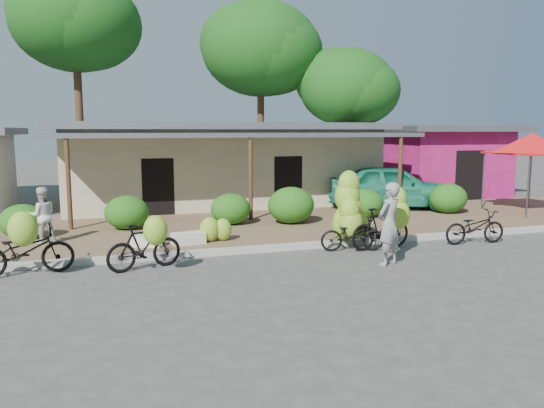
{
  "coord_description": "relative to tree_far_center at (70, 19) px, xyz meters",
  "views": [
    {
      "loc": [
        -4.7,
        -10.61,
        3.07
      ],
      "look_at": [
        -0.57,
        2.09,
        1.2
      ],
      "focal_mm": 35.0,
      "sensor_mm": 36.0,
      "label": 1
    }
  ],
  "objects": [
    {
      "name": "ground",
      "position": [
        5.69,
        -16.11,
        -8.09
      ],
      "size": [
        100.0,
        100.0,
        0.0
      ],
      "primitive_type": "plane",
      "color": "#43403E",
      "rests_on": "ground"
    },
    {
      "name": "sidewalk",
      "position": [
        5.69,
        -11.11,
        -8.03
      ],
      "size": [
        60.0,
        6.0,
        0.12
      ],
      "primitive_type": "cube",
      "color": "brown",
      "rests_on": "ground"
    },
    {
      "name": "curb",
      "position": [
        5.69,
        -14.11,
        -8.02
      ],
      "size": [
        60.0,
        0.25,
        0.15
      ],
      "primitive_type": "cube",
      "color": "#A8A399",
      "rests_on": "ground"
    },
    {
      "name": "shop_main",
      "position": [
        5.69,
        -5.18,
        -6.37
      ],
      "size": [
        13.0,
        8.5,
        3.35
      ],
      "color": "beige",
      "rests_on": "ground"
    },
    {
      "name": "shop_pink",
      "position": [
        16.19,
        -5.12,
        -6.42
      ],
      "size": [
        6.0,
        6.0,
        3.25
      ],
      "color": "#C21D81",
      "rests_on": "ground"
    },
    {
      "name": "tree_far_center",
      "position": [
        0.0,
        0.0,
        0.0
      ],
      "size": [
        5.8,
        5.73,
        10.29
      ],
      "color": "#513320",
      "rests_on": "ground"
    },
    {
      "name": "tree_center_right",
      "position": [
        9.0,
        0.5,
        -0.75
      ],
      "size": [
        6.15,
        6.11,
        9.68
      ],
      "color": "#513320",
      "rests_on": "ground"
    },
    {
      "name": "tree_near_right",
      "position": [
        13.0,
        -1.5,
        -2.75
      ],
      "size": [
        5.04,
        4.91,
        7.21
      ],
      "color": "#513320",
      "rests_on": "ground"
    },
    {
      "name": "hedge_0",
      "position": [
        -1.08,
        -11.07,
        -7.5
      ],
      "size": [
        1.22,
        1.1,
        0.95
      ],
      "primitive_type": "ellipsoid",
      "color": "#185C15",
      "rests_on": "sidewalk"
    },
    {
      "name": "hedge_1",
      "position": [
        1.7,
        -10.51,
        -7.46
      ],
      "size": [
        1.31,
        1.18,
        1.02
      ],
      "primitive_type": "ellipsoid",
      "color": "#185C15",
      "rests_on": "sidewalk"
    },
    {
      "name": "hedge_2",
      "position": [
        4.84,
        -10.68,
        -7.48
      ],
      "size": [
        1.26,
        1.13,
        0.98
      ],
      "primitive_type": "ellipsoid",
      "color": "#185C15",
      "rests_on": "sidewalk"
    },
    {
      "name": "hedge_3",
      "position": [
        6.72,
        -11.08,
        -7.39
      ],
      "size": [
        1.49,
        1.34,
        1.16
      ],
      "primitive_type": "ellipsoid",
      "color": "#185C15",
      "rests_on": "sidewalk"
    },
    {
      "name": "hedge_4",
      "position": [
        9.51,
        -10.77,
        -7.49
      ],
      "size": [
        1.23,
        1.11,
        0.96
      ],
      "primitive_type": "ellipsoid",
      "color": "#185C15",
      "rests_on": "sidewalk"
    },
    {
      "name": "hedge_5",
      "position": [
        12.8,
        -10.82,
        -7.44
      ],
      "size": [
        1.36,
        1.22,
        1.06
      ],
      "primitive_type": "ellipsoid",
      "color": "#185C15",
      "rests_on": "sidewalk"
    },
    {
      "name": "red_canopy",
      "position": [
        15.69,
        -11.53,
        -5.48
      ],
      "size": [
        3.5,
        3.5,
        2.86
      ],
      "color": "#59595E",
      "rests_on": "sidewalk"
    },
    {
      "name": "bike_far_left",
      "position": [
        -0.6,
        -14.75,
        -7.5
      ],
      "size": [
        2.09,
        1.38,
        1.47
      ],
      "rotation": [
        0.0,
        0.0,
        1.71
      ],
      "color": "black",
      "rests_on": "ground"
    },
    {
      "name": "bike_left",
      "position": [
        1.88,
        -15.06,
        -7.51
      ],
      "size": [
        1.79,
        1.33,
        1.3
      ],
      "rotation": [
        0.0,
        0.0,
        1.88
      ],
      "color": "black",
      "rests_on": "ground"
    },
    {
      "name": "bike_center",
      "position": [
        7.11,
        -14.44,
        -7.28
      ],
      "size": [
        1.72,
        1.34,
        2.02
      ],
      "rotation": [
        0.0,
        0.0,
        1.32
      ],
      "color": "black",
      "rests_on": "ground"
    },
    {
      "name": "bike_right",
      "position": [
        7.86,
        -14.95,
        -7.4
      ],
      "size": [
        1.87,
        1.29,
        1.7
      ],
      "rotation": [
        0.0,
        0.0,
        1.72
      ],
      "color": "black",
      "rests_on": "ground"
    },
    {
      "name": "bike_far_right",
      "position": [
        10.59,
        -15.0,
        -7.63
      ],
      "size": [
        1.8,
        0.74,
        0.92
      ],
      "rotation": [
        0.0,
        0.0,
        1.49
      ],
      "color": "black",
      "rests_on": "ground"
    },
    {
      "name": "loose_banana_a",
      "position": [
        4.06,
        -13.02,
        -7.67
      ],
      "size": [
        0.48,
        0.41,
        0.6
      ],
      "primitive_type": "ellipsoid",
      "color": "#95C130",
      "rests_on": "sidewalk"
    },
    {
      "name": "loose_banana_b",
      "position": [
        3.69,
        -13.05,
        -7.64
      ],
      "size": [
        0.53,
        0.45,
        0.66
      ],
      "primitive_type": "ellipsoid",
      "color": "#95C130",
      "rests_on": "sidewalk"
    },
    {
      "name": "loose_banana_c",
      "position": [
        7.99,
        -13.4,
        -7.65
      ],
      "size": [
        0.52,
        0.44,
        0.65
      ],
      "primitive_type": "ellipsoid",
      "color": "#95C130",
      "rests_on": "sidewalk"
    },
    {
      "name": "sack_near",
      "position": [
        3.11,
        -13.16,
        -7.82
      ],
      "size": [
        0.91,
        0.54,
        0.3
      ],
      "primitive_type": "cube",
      "rotation": [
        0.0,
        0.0,
        0.18
      ],
      "color": "silver",
      "rests_on": "sidewalk"
    },
    {
      "name": "sack_far",
      "position": [
        2.05,
        -13.14,
        -7.83
      ],
      "size": [
        0.84,
        0.65,
        0.28
      ],
      "primitive_type": "cube",
      "rotation": [
        0.0,
        0.0,
        -0.42
      ],
      "color": "silver",
      "rests_on": "sidewalk"
    },
    {
      "name": "vendor",
      "position": [
        7.19,
        -16.27,
        -7.14
      ],
      "size": [
        0.83,
        0.72,
        1.9
      ],
      "primitive_type": "imported",
      "rotation": [
        0.0,
        0.0,
        3.62
      ],
      "color": "gray",
      "rests_on": "ground"
    },
    {
      "name": "bystander",
      "position": [
        -0.5,
        -11.91,
        -7.23
      ],
      "size": [
        0.84,
        0.72,
        1.49
      ],
      "primitive_type": "imported",
      "rotation": [
        0.0,
        0.0,
        3.38
      ],
      "color": "silver",
      "rests_on": "sidewalk"
    },
    {
      "name": "teal_van",
      "position": [
        11.55,
        -9.11,
        -7.15
      ],
      "size": [
        5.21,
        3.79,
        1.65
      ],
      "primitive_type": "imported",
      "rotation": [
        0.0,
        0.0,
        1.14
      ],
      "color": "#1B7C5D",
      "rests_on": "sidewalk"
    }
  ]
}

